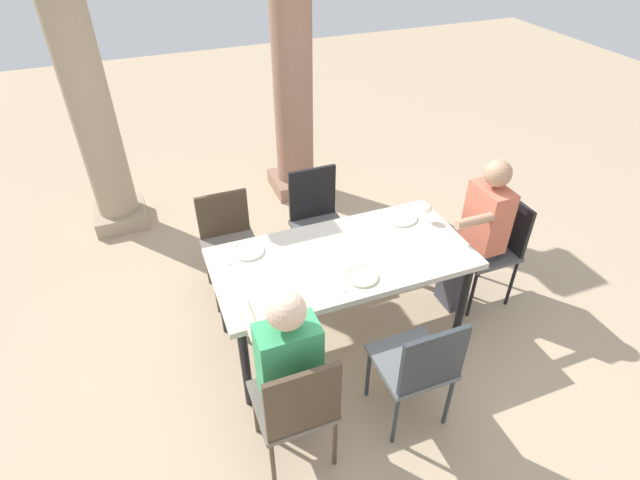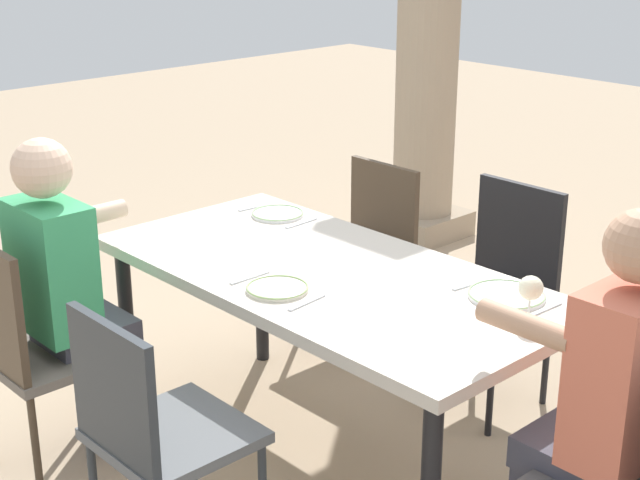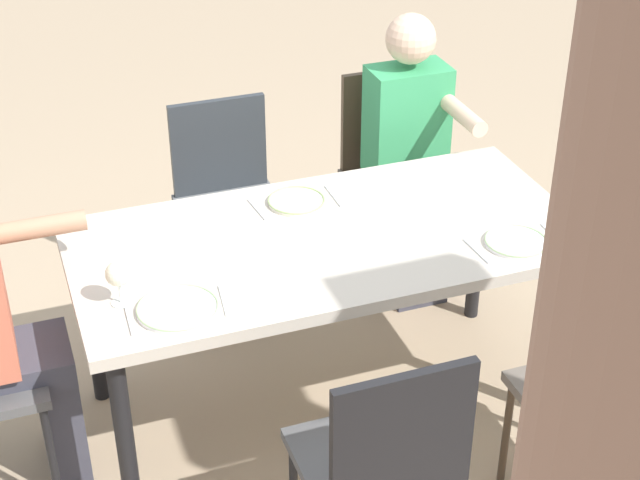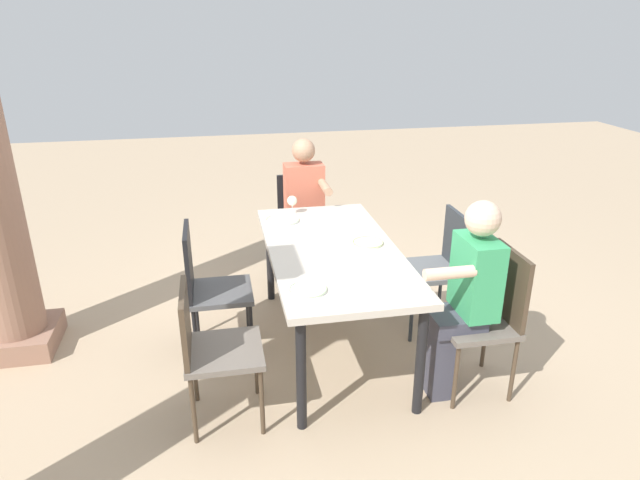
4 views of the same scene
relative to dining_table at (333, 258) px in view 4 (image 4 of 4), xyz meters
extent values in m
plane|color=tan|center=(0.00, 0.00, -0.71)|extent=(16.00, 16.00, 0.00)
cube|color=beige|center=(0.00, 0.00, 0.05)|extent=(1.80, 0.87, 0.04)
cylinder|color=black|center=(-0.82, 0.36, -0.34)|extent=(0.06, 0.06, 0.73)
cylinder|color=black|center=(0.82, 0.36, -0.34)|extent=(0.06, 0.06, 0.73)
cylinder|color=black|center=(-0.82, -0.36, -0.34)|extent=(0.06, 0.06, 0.73)
cylinder|color=black|center=(0.82, -0.36, -0.34)|extent=(0.06, 0.06, 0.73)
cube|color=#6A6158|center=(-0.64, 0.78, -0.25)|extent=(0.44, 0.44, 0.04)
cube|color=#473828|center=(-0.64, 0.98, -0.04)|extent=(0.42, 0.03, 0.41)
cylinder|color=#473828|center=(-0.83, 0.59, -0.48)|extent=(0.03, 0.03, 0.44)
cylinder|color=#473828|center=(-0.45, 0.59, -0.48)|extent=(0.03, 0.03, 0.44)
cylinder|color=#473828|center=(-0.83, 0.97, -0.48)|extent=(0.03, 0.03, 0.44)
cylinder|color=#473828|center=(-0.45, 0.97, -0.48)|extent=(0.03, 0.03, 0.44)
cube|color=#6A6158|center=(-0.64, -0.78, -0.24)|extent=(0.44, 0.44, 0.04)
cube|color=#473828|center=(-0.64, -0.98, 0.00)|extent=(0.42, 0.03, 0.48)
cylinder|color=#473828|center=(-0.45, -0.59, -0.48)|extent=(0.03, 0.03, 0.45)
cylinder|color=#473828|center=(-0.83, -0.59, -0.48)|extent=(0.03, 0.03, 0.45)
cylinder|color=#473828|center=(-0.45, -0.97, -0.48)|extent=(0.03, 0.03, 0.45)
cylinder|color=#473828|center=(-0.83, -0.97, -0.48)|extent=(0.03, 0.03, 0.45)
cube|color=#4F4F50|center=(0.14, 0.78, -0.26)|extent=(0.44, 0.44, 0.04)
cube|color=black|center=(0.14, 0.98, -0.01)|extent=(0.42, 0.03, 0.49)
cylinder|color=black|center=(-0.05, 0.59, -0.49)|extent=(0.03, 0.03, 0.43)
cylinder|color=black|center=(0.33, 0.59, -0.49)|extent=(0.03, 0.03, 0.43)
cylinder|color=black|center=(-0.05, 0.97, -0.49)|extent=(0.03, 0.03, 0.43)
cylinder|color=black|center=(0.33, 0.97, -0.49)|extent=(0.03, 0.03, 0.43)
cube|color=#5B5E61|center=(0.14, -0.78, -0.23)|extent=(0.44, 0.44, 0.04)
cube|color=#2D3338|center=(0.14, -0.98, -0.01)|extent=(0.42, 0.03, 0.44)
cylinder|color=#2D3338|center=(0.33, -0.59, -0.48)|extent=(0.03, 0.03, 0.46)
cylinder|color=#2D3338|center=(-0.05, -0.59, -0.48)|extent=(0.03, 0.03, 0.46)
cylinder|color=#2D3338|center=(0.33, -0.97, -0.48)|extent=(0.03, 0.03, 0.46)
cylinder|color=#2D3338|center=(-0.05, -0.97, -0.48)|extent=(0.03, 0.03, 0.46)
cube|color=#4F4F50|center=(1.24, 0.00, -0.23)|extent=(0.44, 0.44, 0.04)
cube|color=black|center=(1.44, 0.00, -0.01)|extent=(0.03, 0.42, 0.44)
cylinder|color=black|center=(1.05, 0.19, -0.48)|extent=(0.03, 0.03, 0.46)
cylinder|color=black|center=(1.05, -0.19, -0.48)|extent=(0.03, 0.03, 0.46)
cylinder|color=black|center=(1.43, 0.19, -0.48)|extent=(0.03, 0.03, 0.46)
cylinder|color=black|center=(1.43, -0.19, -0.48)|extent=(0.03, 0.03, 0.46)
cube|color=#3F3F4C|center=(0.99, 0.00, -0.48)|extent=(0.14, 0.24, 0.46)
cube|color=#3F3F4C|center=(1.08, 0.00, -0.20)|extent=(0.32, 0.28, 0.10)
cube|color=#CC664C|center=(1.19, 0.00, 0.11)|extent=(0.20, 0.34, 0.51)
sphere|color=tan|center=(1.19, 0.00, 0.48)|extent=(0.20, 0.20, 0.20)
cylinder|color=tan|center=(0.95, -0.14, 0.22)|extent=(0.30, 0.07, 0.07)
cube|color=#3F3F4C|center=(-0.64, -0.55, -0.48)|extent=(0.24, 0.14, 0.46)
cube|color=#3F3F4C|center=(-0.64, -0.64, -0.20)|extent=(0.28, 0.32, 0.10)
cube|color=#389E60|center=(-0.64, -0.75, 0.10)|extent=(0.34, 0.20, 0.48)
sphere|color=beige|center=(-0.64, -0.75, 0.46)|extent=(0.21, 0.21, 0.21)
cylinder|color=beige|center=(-0.78, -0.51, 0.20)|extent=(0.07, 0.30, 0.07)
cube|color=#936B56|center=(0.41, 2.24, -0.63)|extent=(0.52, 0.52, 0.16)
cylinder|color=white|center=(-0.60, 0.28, 0.08)|extent=(0.22, 0.22, 0.01)
torus|color=#A9CD91|center=(-0.60, 0.28, 0.09)|extent=(0.22, 0.22, 0.01)
cube|color=silver|center=(-0.75, 0.28, 0.08)|extent=(0.03, 0.17, 0.01)
cube|color=silver|center=(-0.45, 0.28, 0.08)|extent=(0.02, 0.17, 0.01)
cylinder|color=silver|center=(0.03, -0.26, 0.08)|extent=(0.21, 0.21, 0.01)
torus|color=#A0BE77|center=(0.03, -0.26, 0.09)|extent=(0.21, 0.21, 0.01)
cube|color=silver|center=(-0.12, -0.26, 0.08)|extent=(0.02, 0.17, 0.01)
cube|color=silver|center=(0.18, -0.26, 0.08)|extent=(0.03, 0.17, 0.01)
cylinder|color=white|center=(0.60, 0.27, 0.08)|extent=(0.26, 0.26, 0.01)
torus|color=#A9CD91|center=(0.60, 0.27, 0.09)|extent=(0.26, 0.26, 0.01)
cylinder|color=white|center=(0.75, 0.17, 0.08)|extent=(0.06, 0.06, 0.00)
cylinder|color=white|center=(0.75, 0.17, 0.11)|extent=(0.01, 0.01, 0.07)
sphere|color=#F2EFCC|center=(0.75, 0.17, 0.18)|extent=(0.08, 0.08, 0.08)
cube|color=silver|center=(0.45, 0.27, 0.08)|extent=(0.04, 0.17, 0.01)
cube|color=silver|center=(0.75, 0.27, 0.08)|extent=(0.02, 0.17, 0.01)
camera|label=1|loc=(-1.13, -2.47, 2.23)|focal=28.13mm
camera|label=2|loc=(2.32, -2.19, 1.33)|focal=53.28mm
camera|label=3|loc=(1.03, 2.79, 1.87)|focal=55.44mm
camera|label=4|loc=(-3.41, 0.75, 1.55)|focal=31.06mm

